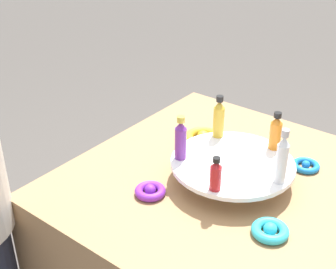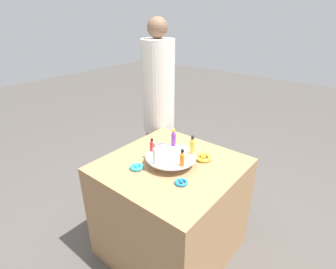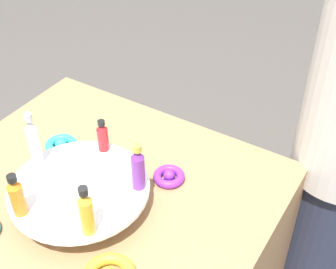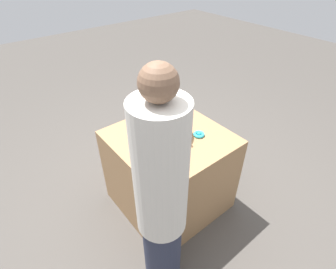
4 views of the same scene
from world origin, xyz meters
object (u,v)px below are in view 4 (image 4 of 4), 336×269
Objects in this scene: bottle_clear at (185,117)px; ribbon_bow_blue at (168,119)px; bottle_orange at (165,115)px; bottle_gold at (151,123)px; ribbon_bow_teal at (199,134)px; person_figure at (161,206)px; ribbon_bow_purple at (172,155)px; bottle_red at (185,132)px; bottle_purple at (163,134)px; ribbon_bow_gold at (140,136)px; display_stand at (170,132)px.

ribbon_bow_blue is (-0.19, -0.01, -0.12)m from bottle_clear.
bottle_gold is (0.04, -0.16, 0.01)m from bottle_orange.
person_figure reaches higher than ribbon_bow_teal.
ribbon_bow_blue is at bearing 144.08° from ribbon_bow_purple.
bottle_orange is at bearing -153.69° from ribbon_bow_teal.
bottle_orange is at bearing 175.16° from bottle_red.
person_figure reaches higher than bottle_clear.
bottle_purple is (0.16, -0.01, -0.00)m from bottle_gold.
ribbon_bow_teal reaches higher than ribbon_bow_purple.
bottle_clear is (-0.06, 0.26, 0.01)m from bottle_purple.
bottle_purple reaches higher than bottle_orange.
person_figure is (0.34, -0.35, 0.06)m from ribbon_bow_purple.
ribbon_bow_blue is (-0.05, 0.31, -0.00)m from ribbon_bow_gold.
bottle_orange is 0.16m from bottle_gold.
person_figure is at bearing -42.75° from display_stand.
display_stand is 0.23m from ribbon_bow_gold.
bottle_orange is at bearing 103.16° from bottle_gold.
bottle_clear is 0.34m from ribbon_bow_purple.
bottle_orange is at bearing 88.97° from ribbon_bow_gold.
person_figure reaches higher than bottle_purple.
ribbon_bow_gold is at bearing -118.14° from bottle_gold.
bottle_orange is 0.31m from ribbon_bow_teal.
ribbon_bow_blue is (-0.09, 0.24, -0.11)m from bottle_gold.
person_figure is (0.39, -0.51, -0.03)m from bottle_red.
bottle_purple is 0.16m from ribbon_bow_purple.
bottle_orange is 1.25× the size of ribbon_bow_teal.
ribbon_bow_purple is 0.45m from ribbon_bow_blue.
bottle_gold is 0.30m from ribbon_bow_purple.
ribbon_bow_teal is (0.26, 0.36, -0.00)m from ribbon_bow_gold.
bottle_clear is (-0.12, 0.11, 0.03)m from bottle_red.
bottle_gold reaches higher than display_stand.
bottle_gold reaches higher than bottle_orange.
ribbon_bow_gold is at bearing -114.16° from bottle_clear.
person_figure is (0.52, -0.48, 0.02)m from display_stand.
display_stand is 0.20× the size of person_figure.
ribbon_bow_blue is at bearing 99.08° from ribbon_bow_gold.
bottle_clear is 0.81m from person_figure.
person_figure reaches higher than ribbon_bow_blue.
ribbon_bow_purple is at bearing -35.92° from ribbon_bow_blue.
ribbon_bow_purple is 0.92× the size of ribbon_bow_teal.
ribbon_bow_teal is 0.32m from ribbon_bow_blue.
ribbon_bow_gold is at bearing -170.92° from ribbon_bow_purple.
bottle_red is at bearing 31.16° from bottle_gold.
bottle_orange is 0.26m from ribbon_bow_gold.
bottle_orange is 0.96× the size of ribbon_bow_gold.
person_figure is at bearing -45.89° from ribbon_bow_purple.
person_figure reaches higher than ribbon_bow_gold.
ribbon_bow_blue is (-0.31, -0.05, -0.00)m from ribbon_bow_teal.
bottle_purple is 0.26m from bottle_clear.
bottle_red is 0.35m from ribbon_bow_gold.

